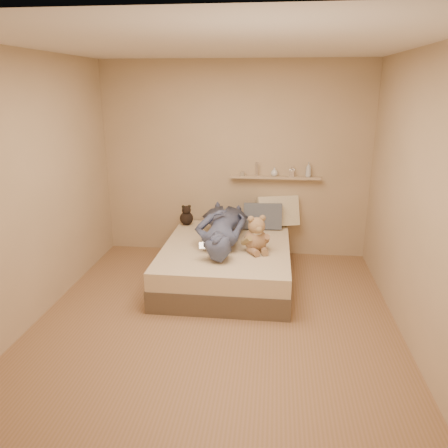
# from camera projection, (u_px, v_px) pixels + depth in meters

# --- Properties ---
(room) EXTENTS (3.80, 3.80, 3.80)m
(room) POSITION_uv_depth(u_px,v_px,m) (216.00, 194.00, 4.08)
(room) COLOR #91684B
(room) RESTS_ON ground
(bed) EXTENTS (1.50, 1.90, 0.45)m
(bed) POSITION_uv_depth(u_px,v_px,m) (227.00, 262.00, 5.28)
(bed) COLOR brown
(bed) RESTS_ON floor
(game_console) EXTENTS (0.21, 0.12, 0.07)m
(game_console) POSITION_uv_depth(u_px,v_px,m) (208.00, 246.00, 4.70)
(game_console) COLOR silver
(game_console) RESTS_ON bed
(teddy_bear) EXTENTS (0.34, 0.36, 0.43)m
(teddy_bear) POSITION_uv_depth(u_px,v_px,m) (256.00, 237.00, 4.96)
(teddy_bear) COLOR tan
(teddy_bear) RESTS_ON bed
(dark_plush) EXTENTS (0.18, 0.18, 0.28)m
(dark_plush) POSITION_uv_depth(u_px,v_px,m) (186.00, 216.00, 5.93)
(dark_plush) COLOR black
(dark_plush) RESTS_ON bed
(pillow_cream) EXTENTS (0.61, 0.43, 0.43)m
(pillow_cream) POSITION_uv_depth(u_px,v_px,m) (278.00, 211.00, 5.87)
(pillow_cream) COLOR beige
(pillow_cream) RESTS_ON bed
(pillow_grey) EXTENTS (0.51, 0.23, 0.36)m
(pillow_grey) POSITION_uv_depth(u_px,v_px,m) (263.00, 216.00, 5.77)
(pillow_grey) COLOR slate
(pillow_grey) RESTS_ON bed
(person) EXTENTS (0.67, 1.70, 0.40)m
(person) POSITION_uv_depth(u_px,v_px,m) (223.00, 224.00, 5.34)
(person) COLOR #474F70
(person) RESTS_ON bed
(wall_shelf) EXTENTS (1.20, 0.12, 0.03)m
(wall_shelf) POSITION_uv_depth(u_px,v_px,m) (275.00, 177.00, 5.82)
(wall_shelf) COLOR tan
(wall_shelf) RESTS_ON wall_back
(shelf_bottles) EXTENTS (0.95, 0.11, 0.20)m
(shelf_bottles) POSITION_uv_depth(u_px,v_px,m) (286.00, 171.00, 5.78)
(shelf_bottles) COLOR #A8A190
(shelf_bottles) RESTS_ON wall_shelf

